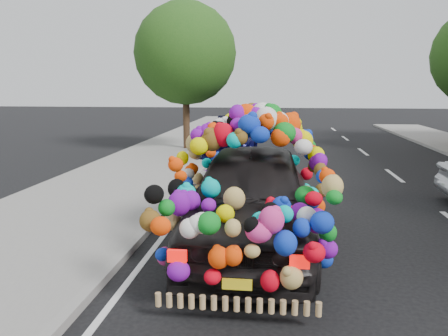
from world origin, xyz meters
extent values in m
plane|color=black|center=(0.00, 0.00, 0.00)|extent=(100.00, 100.00, 0.00)
cube|color=gray|center=(-4.30, 0.00, 0.06)|extent=(4.00, 60.00, 0.12)
cube|color=gray|center=(-2.35, 0.00, 0.07)|extent=(0.15, 60.00, 0.13)
cylinder|color=#332114|center=(-3.80, 9.50, 1.36)|extent=(0.28, 0.28, 2.73)
sphere|color=#164813|center=(-3.80, 9.50, 4.03)|extent=(4.20, 4.20, 4.20)
imported|color=black|center=(-0.40, -1.52, 0.85)|extent=(2.02, 5.01, 1.71)
cube|color=red|center=(-1.09, -4.04, 0.78)|extent=(0.22, 0.06, 0.14)
cube|color=red|center=(0.28, -4.05, 0.78)|extent=(0.22, 0.06, 0.14)
cube|color=yellow|center=(-0.40, -4.05, 0.48)|extent=(0.34, 0.04, 0.12)
imported|color=black|center=(-1.80, 8.76, 0.72)|extent=(2.04, 4.99, 1.45)
camera|label=1|loc=(0.00, -8.62, 2.66)|focal=35.00mm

